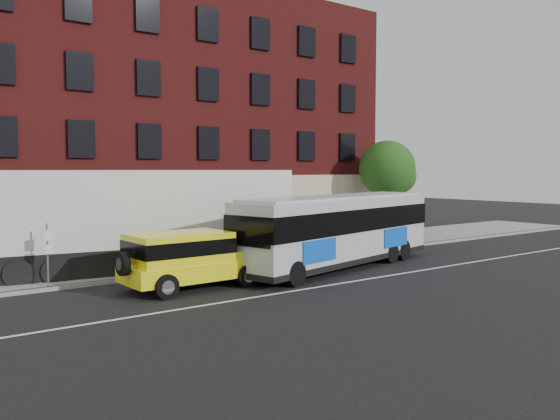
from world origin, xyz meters
TOP-DOWN VIEW (x-y plane):
  - ground at (0.00, 0.00)m, footprint 120.00×120.00m
  - sidewalk at (0.00, 9.00)m, footprint 60.00×6.00m
  - kerb at (0.00, 6.00)m, footprint 60.00×0.25m
  - lane_line at (0.00, 0.50)m, footprint 60.00×0.12m
  - building at (-0.01, 16.92)m, footprint 30.00×12.10m
  - sign_pole at (-8.50, 6.15)m, footprint 0.30×0.20m
  - street_tree at (13.54, 9.48)m, footprint 3.60×3.60m
  - city_bus at (3.47, 3.22)m, footprint 12.35×5.20m
  - yellow_suv at (-4.26, 3.21)m, footprint 5.66×2.56m
  - shipping_container at (-4.14, 7.60)m, footprint 13.67×5.01m

SIDE VIEW (x-z plane):
  - ground at x=0.00m, z-range 0.00..0.00m
  - lane_line at x=0.00m, z-range 0.00..0.01m
  - sidewalk at x=0.00m, z-range 0.00..0.15m
  - kerb at x=0.00m, z-range 0.00..0.15m
  - yellow_suv at x=-4.26m, z-range 0.16..2.31m
  - sign_pole at x=-8.50m, z-range 0.20..2.70m
  - city_bus at x=3.47m, z-range 0.17..3.48m
  - shipping_container at x=-4.14m, z-range -0.02..4.44m
  - street_tree at x=13.54m, z-range 1.31..7.51m
  - building at x=-0.01m, z-range 0.08..15.08m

